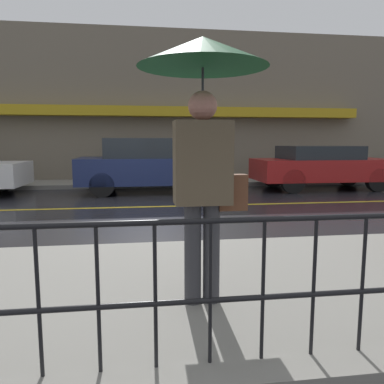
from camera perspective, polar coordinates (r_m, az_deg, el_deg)
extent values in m
plane|color=black|center=(8.78, -8.47, -2.30)|extent=(80.00, 80.00, 0.00)
cube|color=gray|center=(3.74, -9.04, -14.99)|extent=(28.00, 3.14, 0.14)
cube|color=gray|center=(13.30, -8.35, 1.37)|extent=(28.00, 1.89, 0.14)
cube|color=gold|center=(8.78, -8.47, -2.27)|extent=(25.20, 0.12, 0.01)
cube|color=#706656|center=(14.37, -8.54, 12.76)|extent=(28.00, 0.30, 5.61)
cube|color=#B79319|center=(13.93, -8.54, 12.08)|extent=(16.80, 0.55, 0.35)
cylinder|color=black|center=(2.19, -10.13, -4.76)|extent=(12.00, 0.04, 0.04)
cylinder|color=black|center=(2.34, -9.84, -16.66)|extent=(12.00, 0.04, 0.04)
cylinder|color=black|center=(2.40, -22.34, -15.40)|extent=(0.02, 0.02, 0.90)
cylinder|color=black|center=(2.34, -14.10, -15.65)|extent=(0.02, 0.02, 0.90)
cylinder|color=black|center=(2.33, -5.60, -15.57)|extent=(0.02, 0.02, 0.90)
cylinder|color=black|center=(2.36, 2.80, -15.18)|extent=(0.02, 0.02, 0.90)
cylinder|color=black|center=(2.44, 10.76, -14.52)|extent=(0.02, 0.02, 0.90)
cylinder|color=black|center=(2.56, 18.04, -13.67)|extent=(0.02, 0.02, 0.90)
cylinder|color=black|center=(2.72, 24.52, -12.74)|extent=(0.02, 0.02, 0.90)
cylinder|color=#333338|center=(3.20, 0.10, -9.40)|extent=(0.14, 0.14, 0.86)
cylinder|color=#333338|center=(3.22, 2.97, -9.27)|extent=(0.14, 0.14, 0.86)
cube|color=brown|center=(3.07, 1.59, 4.49)|extent=(0.46, 0.28, 0.68)
sphere|color=tan|center=(3.08, 1.63, 13.00)|extent=(0.24, 0.24, 0.24)
cylinder|color=#262628|center=(3.08, 1.62, 11.52)|extent=(0.02, 0.02, 0.76)
cone|color=#144723|center=(3.15, 1.66, 20.55)|extent=(1.05, 1.05, 0.24)
cube|color=brown|center=(3.15, 6.16, -0.04)|extent=(0.24, 0.12, 0.30)
cylinder|color=black|center=(12.79, -26.89, 1.57)|extent=(0.67, 0.22, 0.67)
cube|color=#19234C|center=(11.23, -6.97, 3.31)|extent=(3.95, 1.86, 0.75)
cube|color=#1E2328|center=(11.19, -7.84, 6.66)|extent=(2.05, 1.71, 0.56)
cylinder|color=black|center=(12.15, -1.24, 2.15)|extent=(0.68, 0.22, 0.68)
cylinder|color=black|center=(10.54, -0.18, 1.30)|extent=(0.68, 0.22, 0.68)
cylinder|color=black|center=(12.11, -12.82, 1.94)|extent=(0.68, 0.22, 0.68)
cylinder|color=black|center=(10.49, -13.56, 1.06)|extent=(0.68, 0.22, 0.68)
cube|color=maroon|center=(12.64, 19.36, 3.27)|extent=(4.35, 1.85, 0.66)
cube|color=#1E2328|center=(12.53, 18.75, 5.73)|extent=(2.26, 1.70, 0.41)
cylinder|color=black|center=(14.02, 22.69, 2.36)|extent=(0.71, 0.22, 0.71)
cylinder|color=black|center=(12.65, 26.43, 1.65)|extent=(0.71, 0.22, 0.71)
cylinder|color=black|center=(12.86, 12.28, 2.36)|extent=(0.71, 0.22, 0.71)
cylinder|color=black|center=(11.35, 15.12, 1.59)|extent=(0.71, 0.22, 0.71)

